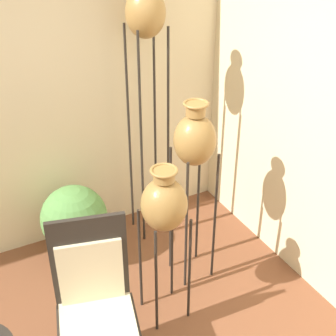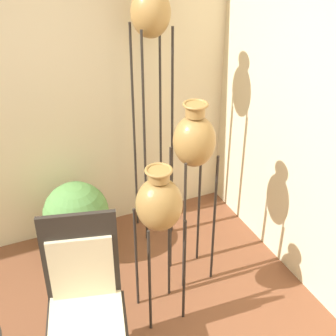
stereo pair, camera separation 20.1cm
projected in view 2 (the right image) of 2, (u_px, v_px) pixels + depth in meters
The scene contains 6 objects.
wall_back at pixel (21, 94), 3.57m from camera, with size 7.50×0.06×2.70m.
vase_stand_tall at pixel (151, 22), 3.39m from camera, with size 0.29×0.29×2.21m.
vase_stand_medium at pixel (194, 143), 3.23m from camera, with size 0.30×0.30×1.48m.
vase_stand_short at pixel (159, 206), 3.00m from camera, with size 0.30×0.30×1.22m.
chair at pixel (84, 297), 2.75m from camera, with size 0.58×0.58×1.13m.
potted_plant at pixel (77, 217), 3.81m from camera, with size 0.54×0.54×0.69m.
Camera 2 is at (-0.33, -1.74, 2.68)m, focal length 50.00 mm.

